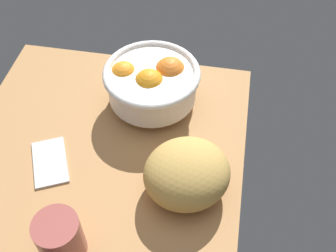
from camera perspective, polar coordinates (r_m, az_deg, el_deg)
name	(u,v)px	position (r cm, az deg, el deg)	size (l,w,h in cm)	color
ground_plane	(97,174)	(86.27, -9.64, -6.42)	(68.29, 57.86, 3.00)	#AD7B4A
fruit_bowl	(152,82)	(91.02, -2.23, 6.05)	(20.86, 20.86, 10.64)	white
bread_loaf	(187,173)	(77.37, 2.58, -6.45)	(16.27, 15.21, 10.08)	tan
napkin_folded	(49,163)	(87.54, -15.87, -4.81)	(11.42, 6.57, 0.89)	silver
mug	(59,240)	(73.63, -14.56, -14.83)	(12.13, 7.71, 9.28)	#994841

